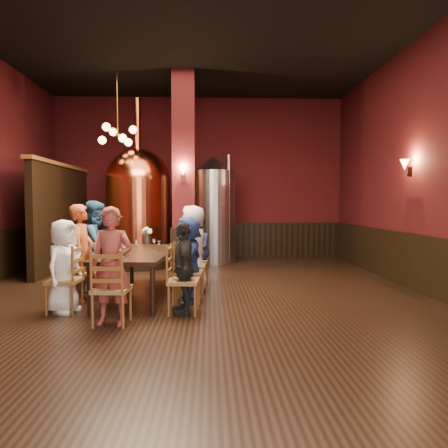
{
  "coord_description": "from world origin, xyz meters",
  "views": [
    {
      "loc": [
        0.28,
        -6.31,
        1.55
      ],
      "look_at": [
        0.51,
        0.2,
        1.21
      ],
      "focal_mm": 32.0,
      "sensor_mm": 36.0,
      "label": 1
    }
  ],
  "objects_px": {
    "copper_kettle": "(139,206)",
    "steel_vessel": "(214,210)",
    "person_1": "(82,253)",
    "person_0": "(64,266)",
    "dining_table": "(140,255)",
    "person_2": "(96,246)",
    "rose_vase": "(147,233)"
  },
  "relations": [
    {
      "from": "copper_kettle",
      "to": "steel_vessel",
      "type": "relative_size",
      "value": 1.48
    },
    {
      "from": "person_1",
      "to": "steel_vessel",
      "type": "distance_m",
      "value": 4.61
    },
    {
      "from": "person_0",
      "to": "person_1",
      "type": "relative_size",
      "value": 0.86
    },
    {
      "from": "person_0",
      "to": "steel_vessel",
      "type": "relative_size",
      "value": 0.48
    },
    {
      "from": "dining_table",
      "to": "steel_vessel",
      "type": "height_order",
      "value": "steel_vessel"
    },
    {
      "from": "person_0",
      "to": "person_2",
      "type": "relative_size",
      "value": 0.83
    },
    {
      "from": "rose_vase",
      "to": "copper_kettle",
      "type": "bearing_deg",
      "value": 103.82
    },
    {
      "from": "person_0",
      "to": "steel_vessel",
      "type": "height_order",
      "value": "steel_vessel"
    },
    {
      "from": "person_1",
      "to": "dining_table",
      "type": "bearing_deg",
      "value": -71.94
    },
    {
      "from": "dining_table",
      "to": "rose_vase",
      "type": "relative_size",
      "value": 7.0
    },
    {
      "from": "dining_table",
      "to": "person_1",
      "type": "bearing_deg",
      "value": -158.78
    },
    {
      "from": "steel_vessel",
      "to": "dining_table",
      "type": "bearing_deg",
      "value": -108.55
    },
    {
      "from": "copper_kettle",
      "to": "rose_vase",
      "type": "distance_m",
      "value": 2.35
    },
    {
      "from": "dining_table",
      "to": "steel_vessel",
      "type": "bearing_deg",
      "value": 75.02
    },
    {
      "from": "person_1",
      "to": "rose_vase",
      "type": "xyz_separation_m",
      "value": [
        0.83,
        1.28,
        0.21
      ]
    },
    {
      "from": "dining_table",
      "to": "copper_kettle",
      "type": "xyz_separation_m",
      "value": [
        -0.59,
        3.23,
        0.8
      ]
    },
    {
      "from": "steel_vessel",
      "to": "person_0",
      "type": "bearing_deg",
      "value": -114.78
    },
    {
      "from": "person_1",
      "to": "rose_vase",
      "type": "bearing_deg",
      "value": -32.48
    },
    {
      "from": "person_0",
      "to": "steel_vessel",
      "type": "bearing_deg",
      "value": -7.12
    },
    {
      "from": "rose_vase",
      "to": "person_0",
      "type": "bearing_deg",
      "value": -114.05
    },
    {
      "from": "person_1",
      "to": "person_2",
      "type": "height_order",
      "value": "person_2"
    },
    {
      "from": "person_0",
      "to": "rose_vase",
      "type": "bearing_deg",
      "value": -6.39
    },
    {
      "from": "person_1",
      "to": "person_2",
      "type": "xyz_separation_m",
      "value": [
        0.04,
        0.66,
        0.03
      ]
    },
    {
      "from": "steel_vessel",
      "to": "person_1",
      "type": "bearing_deg",
      "value": -117.82
    },
    {
      "from": "steel_vessel",
      "to": "rose_vase",
      "type": "relative_size",
      "value": 7.87
    },
    {
      "from": "dining_table",
      "to": "person_2",
      "type": "xyz_separation_m",
      "value": [
        -0.83,
        0.38,
        0.11
      ]
    },
    {
      "from": "dining_table",
      "to": "rose_vase",
      "type": "xyz_separation_m",
      "value": [
        -0.04,
        1.0,
        0.29
      ]
    },
    {
      "from": "person_1",
      "to": "copper_kettle",
      "type": "relative_size",
      "value": 0.38
    },
    {
      "from": "person_0",
      "to": "copper_kettle",
      "type": "bearing_deg",
      "value": 13.26
    },
    {
      "from": "steel_vessel",
      "to": "rose_vase",
      "type": "distance_m",
      "value": 3.08
    },
    {
      "from": "person_1",
      "to": "person_0",
      "type": "bearing_deg",
      "value": 176.84
    },
    {
      "from": "copper_kettle",
      "to": "dining_table",
      "type": "bearing_deg",
      "value": -79.68
    }
  ]
}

